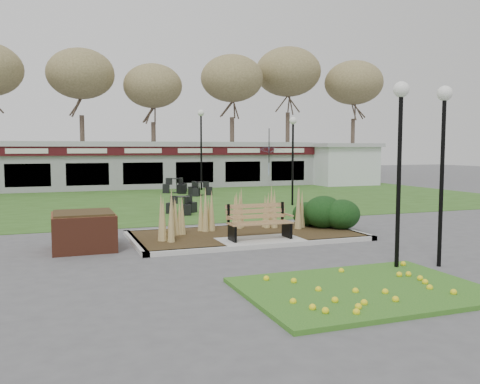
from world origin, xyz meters
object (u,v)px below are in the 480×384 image
object	(u,v)px
patio_umbrella	(269,161)
lamp_post_near_right	(400,134)
park_bench	(259,221)
lamp_post_near_left	(443,136)
lamp_post_mid_right	(293,141)
bistro_set_d	(199,191)
bistro_set_a	(177,188)
lamp_post_far_right	(201,132)
bistro_set_c	(183,208)
brick_planter	(84,231)
food_pavilion	(139,165)
service_hut	(343,164)

from	to	relation	value
patio_umbrella	lamp_post_near_right	bearing A→B (deg)	-106.72
park_bench	lamp_post_near_left	xyz separation A→B (m)	(2.63, -3.75, 2.20)
lamp_post_mid_right	bistro_set_d	world-z (taller)	lamp_post_mid_right
park_bench	patio_umbrella	xyz separation A→B (m)	(8.00, 17.75, 1.10)
lamp_post_near_right	bistro_set_a	bearing A→B (deg)	90.54
lamp_post_far_right	bistro_set_a	bearing A→B (deg)	-141.72
lamp_post_mid_right	bistro_set_c	xyz separation A→B (m)	(-5.19, -1.14, -2.57)
brick_planter	park_bench	bearing A→B (deg)	-9.69
lamp_post_near_left	bistro_set_d	size ratio (longest dim) A/B	2.83
food_pavilion	lamp_post_mid_right	xyz separation A→B (m)	(4.74, -12.07, 1.34)
brick_planter	lamp_post_mid_right	distance (m)	11.68
brick_planter	service_hut	bearing A→B (deg)	43.52
bistro_set_c	patio_umbrella	world-z (taller)	patio_umbrella
park_bench	brick_planter	xyz separation A→B (m)	(-4.40, 0.75, -0.11)
brick_planter	lamp_post_near_left	distance (m)	8.66
brick_planter	lamp_post_mid_right	world-z (taller)	lamp_post_mid_right
park_bench	bistro_set_d	world-z (taller)	park_bench
lamp_post_far_right	lamp_post_near_left	bearing A→B (deg)	-91.57
lamp_post_far_right	bistro_set_c	world-z (taller)	lamp_post_far_right
bistro_set_a	bistro_set_c	xyz separation A→B (m)	(-1.82, -8.80, -0.05)
service_hut	bistro_set_d	world-z (taller)	service_hut
brick_planter	bistro_set_d	xyz separation A→B (m)	(6.53, 12.73, -0.22)
bistro_set_a	lamp_post_near_right	bearing A→B (deg)	-89.46
bistro_set_c	lamp_post_near_left	bearing A→B (deg)	-73.25
park_bench	food_pavilion	world-z (taller)	food_pavilion
lamp_post_far_right	lamp_post_near_right	bearing A→B (deg)	-94.61
bistro_set_a	patio_umbrella	xyz separation A→B (m)	(6.64, 2.45, 1.40)
food_pavilion	lamp_post_near_left	bearing A→B (deg)	-83.60
lamp_post_near_right	lamp_post_mid_right	distance (m)	11.83
park_bench	lamp_post_mid_right	distance (m)	9.26
brick_planter	lamp_post_far_right	xyz separation A→B (m)	(7.59, 16.00, 3.00)
bistro_set_c	bistro_set_d	xyz separation A→B (m)	(2.59, 6.97, 0.02)
service_hut	patio_umbrella	size ratio (longest dim) A/B	1.62
brick_planter	patio_umbrella	distance (m)	21.08
lamp_post_near_left	lamp_post_mid_right	bearing A→B (deg)	79.55
service_hut	lamp_post_far_right	size ratio (longest dim) A/B	0.92
brick_planter	food_pavilion	size ratio (longest dim) A/B	0.06
bistro_set_d	patio_umbrella	size ratio (longest dim) A/B	0.50
service_hut	lamp_post_near_right	distance (m)	24.64
brick_planter	bistro_set_d	world-z (taller)	brick_planter
park_bench	brick_planter	distance (m)	4.47
bistro_set_a	bistro_set_c	world-z (taller)	bistro_set_a
lamp_post_near_left	patio_umbrella	distance (m)	22.19
lamp_post_mid_right	park_bench	bearing A→B (deg)	-121.77
lamp_post_mid_right	bistro_set_d	size ratio (longest dim) A/B	2.86
lamp_post_far_right	bistro_set_d	xyz separation A→B (m)	(-1.06, -3.27, -3.22)
lamp_post_mid_right	lamp_post_near_left	bearing A→B (deg)	-100.45
brick_planter	bistro_set_a	distance (m)	15.65
bistro_set_c	brick_planter	bearing A→B (deg)	-124.43
bistro_set_d	patio_umbrella	distance (m)	7.40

